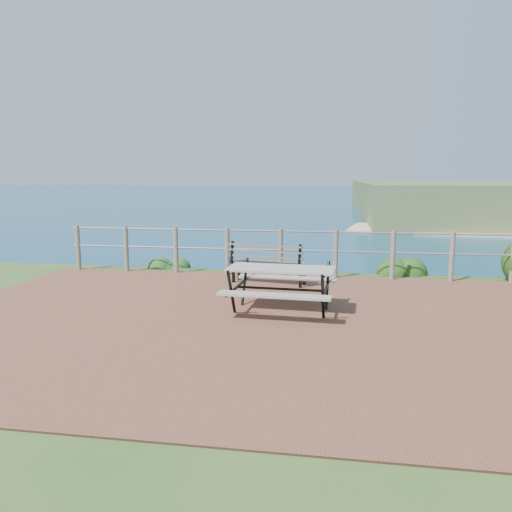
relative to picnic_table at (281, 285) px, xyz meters
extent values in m
cube|color=brown|center=(-0.33, -0.53, -0.45)|extent=(10.00, 7.00, 0.12)
plane|color=#135C75|center=(-0.33, 199.47, -0.45)|extent=(1200.00, 1200.00, 0.00)
cylinder|color=#6B5B4C|center=(-4.93, 2.82, 0.07)|extent=(0.10, 0.10, 1.00)
cylinder|color=#6B5B4C|center=(-3.78, 2.82, 0.07)|extent=(0.10, 0.10, 1.00)
cylinder|color=#6B5B4C|center=(-2.63, 2.82, 0.07)|extent=(0.10, 0.10, 1.00)
cylinder|color=#6B5B4C|center=(-1.48, 2.82, 0.07)|extent=(0.10, 0.10, 1.00)
cylinder|color=#6B5B4C|center=(-0.33, 2.82, 0.07)|extent=(0.10, 0.10, 1.00)
cylinder|color=#6B5B4C|center=(0.82, 2.82, 0.07)|extent=(0.10, 0.10, 1.00)
cylinder|color=#6B5B4C|center=(1.97, 2.82, 0.07)|extent=(0.10, 0.10, 1.00)
cylinder|color=#6B5B4C|center=(3.12, 2.82, 0.07)|extent=(0.10, 0.10, 1.00)
cylinder|color=slate|center=(-0.33, 2.82, 0.52)|extent=(9.40, 0.04, 0.04)
cylinder|color=slate|center=(-0.33, 2.82, 0.12)|extent=(9.40, 0.04, 0.04)
cube|color=gray|center=(0.00, 0.00, 0.25)|extent=(1.68, 0.77, 0.04)
cube|color=gray|center=(0.00, 0.00, -0.02)|extent=(1.65, 0.33, 0.04)
cube|color=gray|center=(0.00, 0.00, -0.02)|extent=(1.65, 0.33, 0.04)
cylinder|color=black|center=(0.00, 0.00, -0.07)|extent=(1.41, 0.12, 0.04)
cube|color=brown|center=(-0.47, 2.00, -0.02)|extent=(1.53, 0.66, 0.03)
cube|color=brown|center=(-0.47, 2.00, 0.24)|extent=(1.48, 0.41, 0.34)
cube|color=black|center=(-0.47, 2.00, -0.22)|extent=(0.06, 0.06, 0.41)
cube|color=black|center=(-0.47, 2.00, -0.22)|extent=(0.06, 0.06, 0.41)
cube|color=black|center=(-0.47, 2.00, -0.22)|extent=(0.06, 0.06, 0.41)
cube|color=black|center=(-0.47, 2.00, -0.22)|extent=(0.06, 0.06, 0.41)
ellipsoid|color=#234B1C|center=(-3.02, 3.56, -0.45)|extent=(0.72, 0.72, 0.45)
ellipsoid|color=#1C3D12|center=(2.27, 3.41, -0.45)|extent=(0.76, 0.76, 0.50)
camera|label=1|loc=(0.83, -7.53, 1.66)|focal=35.00mm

